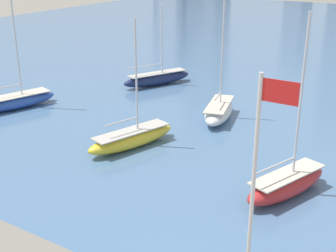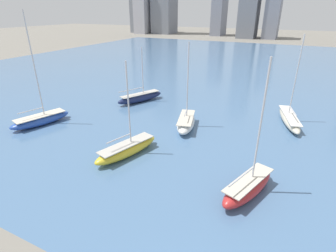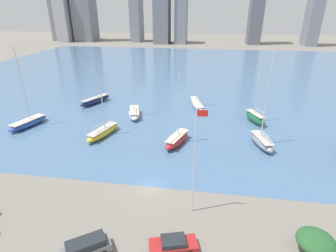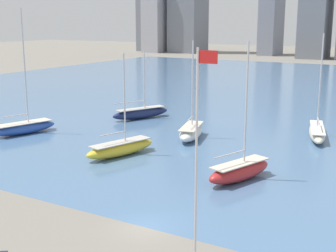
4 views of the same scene
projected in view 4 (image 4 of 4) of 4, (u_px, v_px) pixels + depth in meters
The scene contains 9 objects.
ground_plane at pixel (146, 228), 34.21m from camera, with size 500.00×500.00×0.00m, color gray.
harbor_water at pixel (336, 96), 93.24m from camera, with size 180.00×140.00×0.00m.
flag_pole at pixel (197, 158), 26.42m from camera, with size 1.24×0.14×13.40m.
sailboat_cream at pixel (317, 132), 60.16m from camera, with size 4.75×10.93×13.23m.
sailboat_white at pixel (191, 132), 59.62m from camera, with size 4.51×8.26×12.41m.
sailboat_navy at pixel (141, 113), 71.98m from camera, with size 5.88×9.67×10.13m.
sailboat_red at pixel (240, 170), 44.14m from camera, with size 4.69×8.32×13.02m.
sailboat_yellow at pixel (121, 148), 52.26m from camera, with size 4.75×9.30×11.35m.
sailboat_blue at pixel (24, 127), 62.36m from camera, with size 5.08×9.30×16.36m.
Camera 4 is at (17.34, -26.61, 14.81)m, focal length 50.00 mm.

